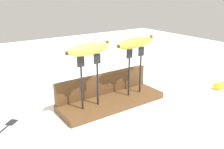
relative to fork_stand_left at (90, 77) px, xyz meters
The scene contains 9 objects.
ground_plane 0.17m from the fork_stand_left, ahead, with size 3.00×3.00×0.00m, color white.
wooden_board 0.16m from the fork_stand_left, ahead, with size 0.42×0.15×0.02m, color brown.
board_backstop 0.15m from the fork_stand_left, 35.38° to the left, with size 0.41×0.02×0.09m, color brown.
fork_stand_left is the anchor object (origin of this frame).
fork_stand_right 0.21m from the fork_stand_left, ahead, with size 0.08×0.01×0.19m.
banana_raised_left 0.10m from the fork_stand_left, behind, with size 0.18×0.07×0.04m.
banana_raised_right 0.23m from the fork_stand_left, ahead, with size 0.20×0.07×0.04m.
fork_fallen_near 0.33m from the fork_stand_left, 168.77° to the left, with size 0.14×0.13×0.01m.
banana_chunk_near 0.63m from the fork_stand_left, 13.00° to the right, with size 0.06×0.04×0.03m.
Camera 1 is at (-0.49, -0.71, 0.42)m, focal length 38.80 mm.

